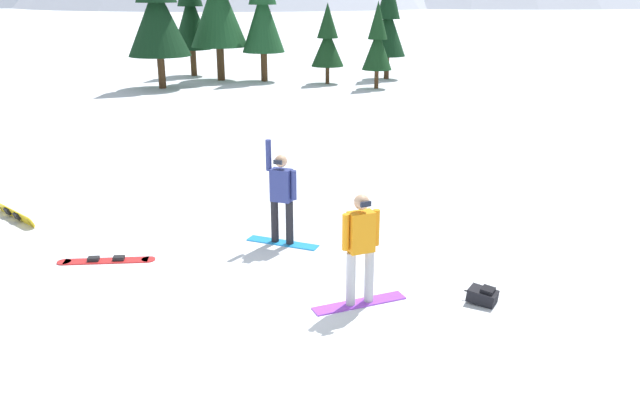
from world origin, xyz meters
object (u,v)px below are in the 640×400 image
object	(u,v)px
backpack_black	(486,296)
pine_tree_young	(194,9)
snowboarder_midground	(285,196)
pine_tree_leaning	(331,40)
snowboarder_foreground	(364,247)
pine_tree_twin	(391,22)
loose_snowboard_near_right	(110,260)
pine_tree_tall	(381,41)
loose_snowboard_far_spare	(17,213)
pine_tree_slender	(160,6)
pine_tree_short	(266,8)

from	to	relation	value
backpack_black	pine_tree_young	xyz separation A→B (m)	(-10.05, 28.97, 3.63)
snowboarder_midground	pine_tree_leaning	bearing A→B (deg)	87.15
snowboarder_foreground	pine_tree_leaning	xyz separation A→B (m)	(-0.23, 25.60, 1.32)
snowboarder_foreground	pine_tree_young	xyz separation A→B (m)	(-8.07, 29.01, 2.78)
pine_tree_young	pine_tree_twin	size ratio (longest dim) A/B	1.19
loose_snowboard_near_right	pine_tree_twin	world-z (taller)	pine_tree_twin
backpack_black	pine_tree_tall	xyz separation A→B (m)	(0.28, 23.76, 2.22)
loose_snowboard_far_spare	backpack_black	size ratio (longest dim) A/B	2.61
pine_tree_young	pine_tree_leaning	world-z (taller)	pine_tree_young
snowboarder_foreground	snowboarder_midground	size ratio (longest dim) A/B	0.88
pine_tree_leaning	pine_tree_slender	world-z (taller)	pine_tree_slender
snowboarder_foreground	pine_tree_short	xyz separation A→B (m)	(-3.72, 26.60, 2.92)
snowboarder_foreground	snowboarder_midground	bearing A→B (deg)	118.09
pine_tree_young	pine_tree_leaning	size ratio (longest dim) A/B	1.64
loose_snowboard_near_right	snowboarder_midground	bearing A→B (deg)	15.47
pine_tree_short	pine_tree_slender	bearing A→B (deg)	-151.32
snowboarder_midground	pine_tree_short	xyz separation A→B (m)	(-2.34, 24.02, 2.90)
pine_tree_twin	pine_tree_slender	bearing A→B (deg)	-162.60
snowboarder_foreground	pine_tree_short	size ratio (longest dim) A/B	0.26
pine_tree_young	pine_tree_slender	distance (m)	5.20
pine_tree_young	pine_tree_tall	bearing A→B (deg)	-26.72
backpack_black	pine_tree_twin	distance (m)	27.73
pine_tree_tall	pine_tree_twin	bearing A→B (deg)	76.78
pine_tree_twin	pine_tree_slender	world-z (taller)	pine_tree_slender
pine_tree_young	pine_tree_slender	size ratio (longest dim) A/B	0.93
snowboarder_midground	pine_tree_tall	distance (m)	21.58
pine_tree_tall	pine_tree_short	xyz separation A→B (m)	(-5.97, 2.79, 1.54)
pine_tree_tall	pine_tree_twin	xyz separation A→B (m)	(0.89, 3.77, 0.80)
pine_tree_tall	snowboarder_foreground	bearing A→B (deg)	-95.42
backpack_black	pine_tree_young	world-z (taller)	pine_tree_young
loose_snowboard_far_spare	snowboarder_foreground	bearing A→B (deg)	-28.51
loose_snowboard_far_spare	pine_tree_leaning	bearing A→B (deg)	71.82
loose_snowboard_far_spare	backpack_black	bearing A→B (deg)	-22.97
loose_snowboard_far_spare	pine_tree_young	size ratio (longest dim) A/B	0.21
snowboarder_foreground	pine_tree_tall	size ratio (longest dim) A/B	0.42
pine_tree_short	pine_tree_young	world-z (taller)	pine_tree_short
snowboarder_foreground	pine_tree_twin	xyz separation A→B (m)	(3.14, 27.58, 2.17)
loose_snowboard_near_right	pine_tree_slender	distance (m)	22.90
snowboarder_midground	pine_tree_short	world-z (taller)	pine_tree_short
pine_tree_leaning	pine_tree_slender	distance (m)	8.85
loose_snowboard_near_right	pine_tree_tall	xyz separation A→B (m)	(6.85, 22.11, 2.33)
loose_snowboard_far_spare	pine_tree_short	size ratio (longest dim) A/B	0.20
loose_snowboard_far_spare	backpack_black	world-z (taller)	backpack_black
pine_tree_young	loose_snowboard_far_spare	bearing A→B (deg)	-88.30
pine_tree_short	pine_tree_twin	bearing A→B (deg)	8.12
pine_tree_young	pine_tree_twin	bearing A→B (deg)	-7.26
pine_tree_twin	pine_tree_leaning	world-z (taller)	pine_tree_twin
snowboarder_foreground	pine_tree_twin	bearing A→B (deg)	83.49
loose_snowboard_near_right	pine_tree_slender	xyz separation A→B (m)	(-4.14, 22.16, 4.02)
pine_tree_short	snowboarder_midground	bearing A→B (deg)	-84.44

